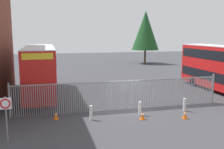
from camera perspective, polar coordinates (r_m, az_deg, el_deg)
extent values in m
plane|color=#3D3D42|center=(26.82, -2.11, -2.93)|extent=(100.00, 100.00, 0.00)
cylinder|color=gray|center=(18.38, -21.80, -5.62)|extent=(0.06, 0.06, 2.20)
cylinder|color=gray|center=(18.36, -21.36, -5.61)|extent=(0.06, 0.06, 2.20)
cylinder|color=gray|center=(18.34, -20.93, -5.60)|extent=(0.06, 0.06, 2.20)
cylinder|color=gray|center=(18.33, -20.49, -5.59)|extent=(0.06, 0.06, 2.20)
cylinder|color=gray|center=(18.31, -20.05, -5.58)|extent=(0.06, 0.06, 2.20)
cylinder|color=gray|center=(18.30, -19.62, -5.56)|extent=(0.06, 0.06, 2.20)
cylinder|color=gray|center=(18.28, -19.18, -5.55)|extent=(0.06, 0.06, 2.20)
cylinder|color=gray|center=(18.27, -18.74, -5.54)|extent=(0.06, 0.06, 2.20)
cylinder|color=gray|center=(18.26, -18.30, -5.52)|extent=(0.06, 0.06, 2.20)
cylinder|color=gray|center=(18.25, -17.86, -5.51)|extent=(0.06, 0.06, 2.20)
cylinder|color=gray|center=(18.24, -17.42, -5.50)|extent=(0.06, 0.06, 2.20)
cylinder|color=gray|center=(18.23, -16.98, -5.48)|extent=(0.06, 0.06, 2.20)
cylinder|color=gray|center=(18.23, -16.53, -5.47)|extent=(0.06, 0.06, 2.20)
cylinder|color=gray|center=(18.22, -16.09, -5.45)|extent=(0.06, 0.06, 2.20)
cylinder|color=gray|center=(18.21, -15.65, -5.44)|extent=(0.06, 0.06, 2.20)
cylinder|color=gray|center=(18.21, -15.21, -5.42)|extent=(0.06, 0.06, 2.20)
cylinder|color=gray|center=(18.21, -14.77, -5.40)|extent=(0.06, 0.06, 2.20)
cylinder|color=gray|center=(18.21, -14.32, -5.39)|extent=(0.06, 0.06, 2.20)
cylinder|color=gray|center=(18.21, -13.88, -5.37)|extent=(0.06, 0.06, 2.20)
cylinder|color=gray|center=(18.21, -13.44, -5.35)|extent=(0.06, 0.06, 2.20)
cylinder|color=gray|center=(18.21, -13.00, -5.34)|extent=(0.06, 0.06, 2.20)
cylinder|color=gray|center=(18.21, -12.56, -5.32)|extent=(0.06, 0.06, 2.20)
cylinder|color=gray|center=(18.21, -12.11, -5.30)|extent=(0.06, 0.06, 2.20)
cylinder|color=gray|center=(18.22, -11.67, -5.28)|extent=(0.06, 0.06, 2.20)
cylinder|color=gray|center=(18.23, -11.23, -5.26)|extent=(0.06, 0.06, 2.20)
cylinder|color=gray|center=(18.23, -10.79, -5.24)|extent=(0.06, 0.06, 2.20)
cylinder|color=gray|center=(18.24, -10.35, -5.22)|extent=(0.06, 0.06, 2.20)
cylinder|color=gray|center=(18.25, -9.91, -5.20)|extent=(0.06, 0.06, 2.20)
cylinder|color=gray|center=(18.26, -9.47, -5.18)|extent=(0.06, 0.06, 2.20)
cylinder|color=gray|center=(18.27, -9.03, -5.16)|extent=(0.06, 0.06, 2.20)
cylinder|color=gray|center=(18.28, -8.59, -5.14)|extent=(0.06, 0.06, 2.20)
cylinder|color=gray|center=(18.30, -8.15, -5.12)|extent=(0.06, 0.06, 2.20)
cylinder|color=gray|center=(18.31, -7.72, -5.10)|extent=(0.06, 0.06, 2.20)
cylinder|color=gray|center=(18.33, -7.28, -5.08)|extent=(0.06, 0.06, 2.20)
cylinder|color=gray|center=(18.34, -6.84, -5.06)|extent=(0.06, 0.06, 2.20)
cylinder|color=gray|center=(18.36, -6.41, -5.04)|extent=(0.06, 0.06, 2.20)
cylinder|color=gray|center=(18.38, -5.97, -5.02)|extent=(0.06, 0.06, 2.20)
cylinder|color=gray|center=(18.40, -5.54, -4.99)|extent=(0.06, 0.06, 2.20)
cylinder|color=gray|center=(18.42, -5.11, -4.97)|extent=(0.06, 0.06, 2.20)
cylinder|color=gray|center=(18.44, -4.68, -4.95)|extent=(0.06, 0.06, 2.20)
cylinder|color=gray|center=(18.46, -4.25, -4.93)|extent=(0.06, 0.06, 2.20)
cylinder|color=gray|center=(18.49, -3.82, -4.90)|extent=(0.06, 0.06, 2.20)
cylinder|color=gray|center=(18.51, -3.39, -4.88)|extent=(0.06, 0.06, 2.20)
cylinder|color=gray|center=(18.54, -2.97, -4.86)|extent=(0.06, 0.06, 2.20)
cylinder|color=gray|center=(18.57, -2.54, -4.83)|extent=(0.06, 0.06, 2.20)
cylinder|color=gray|center=(18.59, -2.12, -4.81)|extent=(0.06, 0.06, 2.20)
cylinder|color=gray|center=(18.62, -1.69, -4.79)|extent=(0.06, 0.06, 2.20)
cylinder|color=gray|center=(18.65, -1.27, -4.76)|extent=(0.06, 0.06, 2.20)
cylinder|color=gray|center=(18.68, -0.85, -4.74)|extent=(0.06, 0.06, 2.20)
cylinder|color=gray|center=(18.72, -0.43, -4.71)|extent=(0.06, 0.06, 2.20)
cylinder|color=gray|center=(18.75, -0.02, -4.69)|extent=(0.06, 0.06, 2.20)
cylinder|color=gray|center=(18.78, 0.40, -4.66)|extent=(0.06, 0.06, 2.20)
cylinder|color=gray|center=(18.82, 0.81, -4.64)|extent=(0.06, 0.06, 2.20)
cylinder|color=gray|center=(18.85, 1.22, -4.61)|extent=(0.06, 0.06, 2.20)
cylinder|color=gray|center=(18.89, 1.64, -4.59)|extent=(0.06, 0.06, 2.20)
cylinder|color=gray|center=(18.93, 2.04, -4.56)|extent=(0.06, 0.06, 2.20)
cylinder|color=gray|center=(18.97, 2.45, -4.54)|extent=(0.06, 0.06, 2.20)
cylinder|color=gray|center=(19.01, 2.86, -4.51)|extent=(0.06, 0.06, 2.20)
cylinder|color=gray|center=(19.05, 3.26, -4.48)|extent=(0.06, 0.06, 2.20)
cylinder|color=gray|center=(19.09, 3.66, -4.46)|extent=(0.06, 0.06, 2.20)
cylinder|color=gray|center=(19.13, 4.06, -4.43)|extent=(0.06, 0.06, 2.20)
cylinder|color=gray|center=(19.18, 4.46, -4.41)|extent=(0.06, 0.06, 2.20)
cylinder|color=gray|center=(19.22, 4.86, -4.38)|extent=(0.06, 0.06, 2.20)
cylinder|color=gray|center=(19.26, 5.25, -4.35)|extent=(0.06, 0.06, 2.20)
cylinder|color=gray|center=(19.31, 5.65, -4.33)|extent=(0.06, 0.06, 2.20)
cylinder|color=gray|center=(19.36, 6.04, -4.30)|extent=(0.06, 0.06, 2.20)
cylinder|color=gray|center=(19.41, 6.43, -4.27)|extent=(0.06, 0.06, 2.20)
cylinder|color=gray|center=(19.46, 6.81, -4.25)|extent=(0.06, 0.06, 2.20)
cylinder|color=gray|center=(19.51, 7.20, -4.22)|extent=(0.06, 0.06, 2.20)
cylinder|color=gray|center=(19.56, 7.58, -4.19)|extent=(0.06, 0.06, 2.20)
cylinder|color=gray|center=(19.61, 7.96, -4.17)|extent=(0.06, 0.06, 2.20)
cylinder|color=gray|center=(19.66, 8.34, -4.14)|extent=(0.06, 0.06, 2.20)
cylinder|color=gray|center=(19.71, 8.72, -4.11)|extent=(0.06, 0.06, 2.20)
cylinder|color=gray|center=(19.77, 9.09, -4.09)|extent=(0.06, 0.06, 2.20)
cylinder|color=gray|center=(19.82, 9.47, -4.06)|extent=(0.06, 0.06, 2.20)
cylinder|color=gray|center=(19.88, 9.84, -4.03)|extent=(0.06, 0.06, 2.20)
cylinder|color=gray|center=(19.93, 10.21, -4.01)|extent=(0.06, 0.06, 2.20)
cylinder|color=gray|center=(19.99, 10.57, -3.98)|extent=(0.06, 0.06, 2.20)
cylinder|color=gray|center=(20.05, 10.94, -3.95)|extent=(0.06, 0.06, 2.20)
cylinder|color=gray|center=(20.11, 11.30, -3.92)|extent=(0.06, 0.06, 2.20)
cylinder|color=gray|center=(20.17, 11.66, -3.90)|extent=(0.06, 0.06, 2.20)
cylinder|color=gray|center=(20.23, 12.02, -3.87)|extent=(0.06, 0.06, 2.20)
cylinder|color=gray|center=(20.29, 12.37, -3.84)|extent=(0.06, 0.06, 2.20)
cylinder|color=gray|center=(20.35, 12.73, -3.82)|extent=(0.06, 0.06, 2.20)
cylinder|color=gray|center=(20.42, 13.08, -3.79)|extent=(0.06, 0.06, 2.20)
cylinder|color=gray|center=(20.48, 13.43, -3.76)|extent=(0.06, 0.06, 2.20)
cylinder|color=gray|center=(20.54, 13.77, -3.74)|extent=(0.06, 0.06, 2.20)
cylinder|color=gray|center=(20.61, 14.12, -3.71)|extent=(0.06, 0.06, 2.20)
cylinder|color=gray|center=(20.68, 14.46, -3.68)|extent=(0.06, 0.06, 2.20)
cylinder|color=gray|center=(20.74, 14.80, -3.66)|extent=(0.06, 0.06, 2.20)
cylinder|color=gray|center=(20.81, 15.14, -3.63)|extent=(0.06, 0.06, 2.20)
cylinder|color=gray|center=(20.88, 15.47, -3.60)|extent=(0.06, 0.06, 2.20)
cylinder|color=gray|center=(20.95, 15.81, -3.58)|extent=(0.06, 0.06, 2.20)
cylinder|color=gray|center=(21.02, 16.14, -3.55)|extent=(0.06, 0.06, 2.20)
cylinder|color=gray|center=(21.09, 16.47, -3.52)|extent=(0.06, 0.06, 2.20)
cylinder|color=gray|center=(21.16, 16.80, -3.50)|extent=(0.06, 0.06, 2.20)
cylinder|color=gray|center=(21.23, 17.12, -3.47)|extent=(0.06, 0.06, 2.20)
cylinder|color=gray|center=(21.30, 17.44, -3.44)|extent=(0.06, 0.06, 2.20)
cylinder|color=gray|center=(21.38, 17.76, -3.42)|extent=(0.06, 0.06, 2.20)
cylinder|color=gray|center=(21.45, 18.08, -3.39)|extent=(0.06, 0.06, 2.20)
cylinder|color=gray|center=(21.52, 18.40, -3.37)|extent=(0.06, 0.06, 2.20)
cylinder|color=gray|center=(21.60, 18.71, -3.34)|extent=(0.06, 0.06, 2.20)
cylinder|color=gray|center=(21.67, 19.02, -3.31)|extent=(0.06, 0.06, 2.20)
cylinder|color=gray|center=(21.75, 19.33, -3.29)|extent=(0.06, 0.06, 2.20)
cylinder|color=gray|center=(21.83, 19.64, -3.26)|extent=(0.06, 0.06, 2.20)
cylinder|color=gray|center=(21.91, 19.94, -3.24)|extent=(0.06, 0.06, 2.20)
cylinder|color=gray|center=(21.98, 20.25, -3.21)|extent=(0.06, 0.06, 2.20)
cylinder|color=gray|center=(22.06, 20.55, -3.19)|extent=(0.06, 0.06, 2.20)
cylinder|color=gray|center=(22.14, 20.85, -3.16)|extent=(0.06, 0.06, 2.20)
cylinder|color=gray|center=(22.22, 21.14, -3.14)|extent=(0.06, 0.06, 2.20)
cylinder|color=gray|center=(22.30, 21.44, -3.11)|extent=(0.06, 0.06, 2.20)
cylinder|color=gray|center=(18.72, 2.06, -1.52)|extent=(15.40, 0.07, 0.07)
cylinder|color=gray|center=(18.36, -21.81, -5.39)|extent=(0.14, 0.14, 2.35)
cylinder|color=gray|center=(22.29, 21.45, -2.92)|extent=(0.14, 0.14, 2.35)
cube|color=red|center=(26.83, 23.23, 1.44)|extent=(2.50, 10.80, 4.00)
cube|color=black|center=(26.93, 23.13, -0.25)|extent=(2.54, 10.37, 0.90)
cube|color=black|center=(26.71, 23.39, 3.99)|extent=(2.54, 10.37, 0.90)
cube|color=silver|center=(26.66, 23.50, 5.76)|extent=(2.50, 10.80, 0.08)
cylinder|color=black|center=(28.88, 17.70, -1.45)|extent=(0.30, 1.04, 1.04)
cylinder|color=black|center=(30.09, 21.27, -1.23)|extent=(0.30, 1.04, 1.04)
cube|color=red|center=(24.04, -15.63, 1.04)|extent=(2.50, 10.80, 4.00)
cube|color=black|center=(24.15, -15.55, -0.84)|extent=(2.54, 10.37, 0.90)
cube|color=black|center=(23.91, -15.75, 3.89)|extent=(2.54, 10.37, 0.90)
cube|color=yellow|center=(18.54, -16.19, 3.89)|extent=(2.12, 0.12, 0.44)
cube|color=silver|center=(23.85, -15.83, 5.87)|extent=(2.50, 10.80, 0.08)
cylinder|color=black|center=(21.14, -18.60, -5.21)|extent=(0.30, 1.04, 1.04)
cylinder|color=black|center=(21.08, -12.61, -4.99)|extent=(0.30, 1.04, 1.04)
cylinder|color=black|center=(27.31, -17.64, -2.03)|extent=(0.30, 1.04, 1.04)
cylinder|color=black|center=(27.25, -13.02, -1.85)|extent=(0.30, 1.04, 1.04)
cylinder|color=silver|center=(16.88, -4.70, -8.47)|extent=(0.20, 0.20, 0.95)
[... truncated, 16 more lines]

